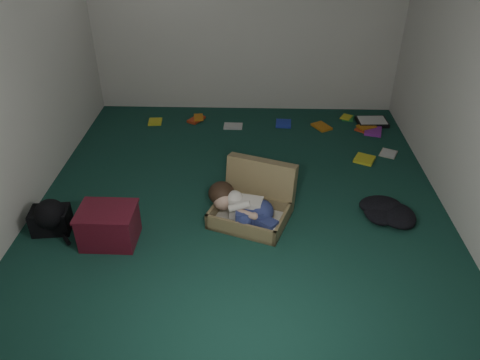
{
  "coord_description": "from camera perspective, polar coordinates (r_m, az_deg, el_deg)",
  "views": [
    {
      "loc": [
        0.12,
        -3.8,
        2.72
      ],
      "look_at": [
        0.0,
        -0.15,
        0.35
      ],
      "focal_mm": 35.0,
      "sensor_mm": 36.0,
      "label": 1
    }
  ],
  "objects": [
    {
      "name": "paper_tray",
      "position": [
        6.41,
        15.8,
        6.85
      ],
      "size": [
        0.4,
        0.31,
        0.05
      ],
      "rotation": [
        0.0,
        0.0,
        0.05
      ],
      "color": "black",
      "rests_on": "floor"
    },
    {
      "name": "wall_left",
      "position": [
        4.57,
        -26.42,
        11.52
      ],
      "size": [
        0.0,
        4.5,
        4.5
      ],
      "primitive_type": "plane",
      "rotation": [
        1.57,
        0.0,
        1.57
      ],
      "color": "silver",
      "rests_on": "ground"
    },
    {
      "name": "backpack",
      "position": [
        4.57,
        -22.07,
        -4.46
      ],
      "size": [
        0.45,
        0.38,
        0.25
      ],
      "primitive_type": null,
      "rotation": [
        0.0,
        0.0,
        0.12
      ],
      "color": "black",
      "rests_on": "floor"
    },
    {
      "name": "wall_right",
      "position": [
        4.47,
        27.16,
        10.88
      ],
      "size": [
        0.0,
        4.5,
        4.5
      ],
      "primitive_type": "plane",
      "rotation": [
        1.57,
        0.0,
        -1.57
      ],
      "color": "silver",
      "rests_on": "ground"
    },
    {
      "name": "wall_back",
      "position": [
        6.21,
        0.75,
        19.78
      ],
      "size": [
        4.5,
        0.0,
        4.5
      ],
      "primitive_type": "plane",
      "rotation": [
        1.57,
        0.0,
        0.0
      ],
      "color": "silver",
      "rests_on": "ground"
    },
    {
      "name": "book_scatter",
      "position": [
        6.04,
        7.4,
        6.04
      ],
      "size": [
        3.08,
        1.32,
        0.02
      ],
      "color": "yellow",
      "rests_on": "floor"
    },
    {
      "name": "floor",
      "position": [
        4.67,
        0.06,
        -2.6
      ],
      "size": [
        4.5,
        4.5,
        0.0
      ],
      "primitive_type": "plane",
      "color": "#164034",
      "rests_on": "ground"
    },
    {
      "name": "person",
      "position": [
        4.27,
        0.36,
        -3.27
      ],
      "size": [
        0.67,
        0.53,
        0.31
      ],
      "rotation": [
        0.0,
        0.0,
        -0.35
      ],
      "color": "silver",
      "rests_on": "suitcase"
    },
    {
      "name": "wall_front",
      "position": [
        2.1,
        -1.85,
        -9.45
      ],
      "size": [
        4.5,
        0.0,
        4.5
      ],
      "primitive_type": "plane",
      "rotation": [
        -1.57,
        0.0,
        0.0
      ],
      "color": "silver",
      "rests_on": "ground"
    },
    {
      "name": "suitcase",
      "position": [
        4.41,
        1.73,
        -2.63
      ],
      "size": [
        0.86,
        0.85,
        0.5
      ],
      "rotation": [
        0.0,
        0.0,
        -0.35
      ],
      "color": "olive",
      "rests_on": "floor"
    },
    {
      "name": "clothing_pile",
      "position": [
        4.62,
        18.5,
        -3.84
      ],
      "size": [
        0.6,
        0.54,
        0.16
      ],
      "primitive_type": null,
      "rotation": [
        0.0,
        0.0,
        -0.34
      ],
      "color": "black",
      "rests_on": "floor"
    },
    {
      "name": "maroon_bin",
      "position": [
        4.25,
        -15.72,
        -5.37
      ],
      "size": [
        0.49,
        0.39,
        0.34
      ],
      "rotation": [
        0.0,
        0.0,
        -0.01
      ],
      "color": "#56111F",
      "rests_on": "floor"
    }
  ]
}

